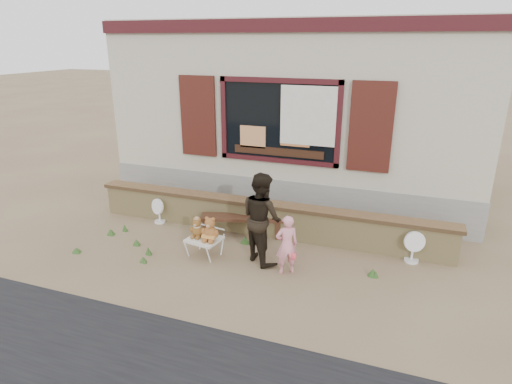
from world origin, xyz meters
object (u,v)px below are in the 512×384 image
at_px(folding_chair, 204,240).
at_px(teddy_bear_right, 210,228).
at_px(bench, 242,221).
at_px(child, 287,245).
at_px(adult, 262,218).
at_px(teddy_bear_left, 197,227).

distance_m(folding_chair, teddy_bear_right, 0.29).
bearing_deg(teddy_bear_right, folding_chair, -180.00).
bearing_deg(bench, child, -57.87).
distance_m(folding_chair, adult, 1.12).
height_order(folding_chair, teddy_bear_right, teddy_bear_right).
relative_size(child, adult, 0.64).
relative_size(folding_chair, teddy_bear_left, 1.70).
distance_m(bench, adult, 1.15).
bearing_deg(adult, teddy_bear_right, 50.79).
xyz_separation_m(folding_chair, teddy_bear_right, (0.14, -0.02, 0.25)).
distance_m(teddy_bear_left, child, 1.65).
height_order(child, adult, adult).
bearing_deg(folding_chair, child, 6.47).
distance_m(bench, child, 1.61).
height_order(folding_chair, adult, adult).
bearing_deg(child, folding_chair, -32.63).
bearing_deg(teddy_bear_right, bench, 89.33).
bearing_deg(folding_chair, bench, 81.57).
xyz_separation_m(folding_chair, child, (1.51, -0.07, 0.20)).
height_order(bench, teddy_bear_left, teddy_bear_left).
bearing_deg(teddy_bear_left, adult, 18.03).
distance_m(folding_chair, teddy_bear_left, 0.26).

